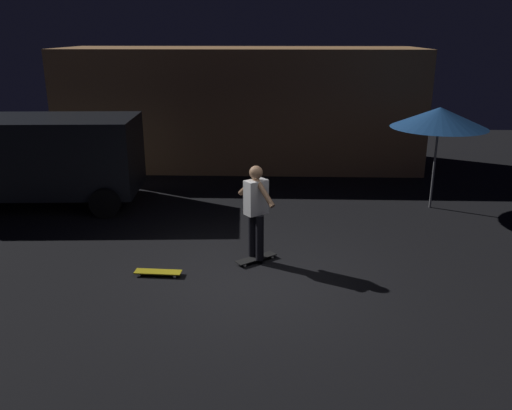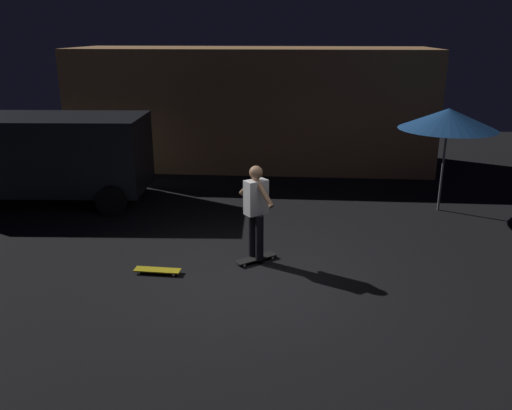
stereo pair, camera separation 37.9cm
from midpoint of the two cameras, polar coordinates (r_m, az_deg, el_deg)
ground_plane at (r=8.76m, az=0.98°, el=-7.98°), size 28.00×28.00×0.00m
low_building at (r=15.96m, az=0.23°, el=10.52°), size 10.34×3.04×3.42m
parked_van at (r=13.20m, az=-21.02°, el=5.21°), size 4.71×2.44×2.03m
patio_umbrella at (r=12.29m, az=20.91°, el=8.68°), size 2.10×2.10×2.30m
skateboard_ridden at (r=9.36m, az=1.16°, el=-5.80°), size 0.74×0.64×0.07m
skateboard_spare at (r=9.04m, az=-9.43°, el=-6.99°), size 0.79×0.25×0.07m
skater at (r=9.01m, az=1.20°, el=-0.09°), size 0.68×0.83×1.67m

